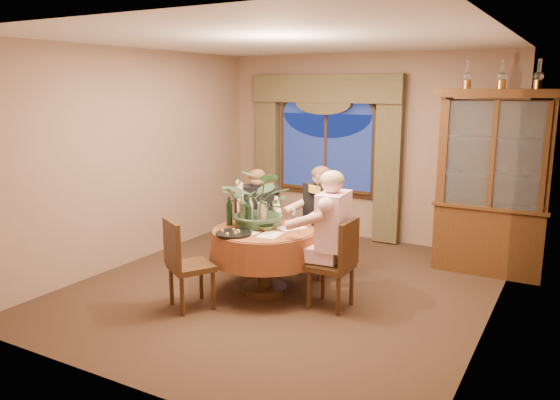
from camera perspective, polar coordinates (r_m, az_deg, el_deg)
The scene contains 36 objects.
floor at distance 6.50m, azimuth 0.42°, elevation -9.06°, with size 5.00×5.00×0.00m, color black.
wall_back at distance 8.40m, azimuth 8.77°, elevation 5.41°, with size 4.50×4.50×0.00m, color #82634F.
wall_right at distance 5.44m, azimuth 21.69°, elevation 1.28°, with size 5.00×5.00×0.00m, color #82634F.
ceiling at distance 6.09m, azimuth 0.47°, elevation 16.38°, with size 5.00×5.00×0.00m, color white.
window at distance 8.57m, azimuth 4.81°, elevation 4.96°, with size 1.62×0.10×1.32m, color navy, non-canonical shape.
arched_transom at distance 8.52m, azimuth 4.91°, elevation 10.18°, with size 1.60×0.06×0.44m, color navy, non-canonical shape.
drapery_left at distance 9.02m, azimuth -1.31°, elevation 4.57°, with size 0.38×0.14×2.32m, color #443C24.
drapery_right at distance 8.17m, azimuth 11.24°, elevation 3.59°, with size 0.38×0.14×2.32m, color #443C24.
swag_valance at distance 8.44m, azimuth 4.70°, elevation 11.53°, with size 2.45×0.16×0.42m, color #443C24, non-canonical shape.
dining_table at distance 6.22m, azimuth -1.62°, elevation -6.36°, with size 1.25×1.25×0.75m, color maroon.
china_cabinet at distance 7.22m, azimuth 21.39°, elevation 1.65°, with size 1.41×0.56×2.28m, color #3B200F.
oil_lamp_left at distance 7.19m, azimuth 18.99°, elevation 12.30°, with size 0.11×0.11×0.34m, color #A5722D, non-canonical shape.
oil_lamp_center at distance 7.13m, azimuth 22.19°, elevation 12.08°, with size 0.11×0.11×0.34m, color #A5722D, non-canonical shape.
oil_lamp_right at distance 7.09m, azimuth 25.43°, elevation 11.83°, with size 0.11×0.11×0.34m, color #A5722D, non-canonical shape.
chair_right at distance 5.81m, azimuth 5.33°, elevation -6.66°, with size 0.42×0.42×0.96m, color black.
chair_back_right at distance 6.78m, azimuth 4.12°, elevation -3.92°, with size 0.42×0.42×0.96m, color black.
chair_back at distance 6.99m, azimuth -2.82°, elevation -3.43°, with size 0.42×0.42×0.96m, color black.
chair_front_left at distance 5.85m, azimuth -9.27°, elevation -6.63°, with size 0.42×0.42×0.96m, color black.
person_pink at distance 5.82m, azimuth 5.56°, elevation -4.02°, with size 0.52×0.48×1.46m, color #F0BDCA, non-canonical shape.
person_back at distance 6.94m, azimuth -2.39°, elevation -2.05°, with size 0.47×0.43×1.31m, color black, non-canonical shape.
person_scarf at distance 6.63m, azimuth 4.40°, elevation -2.36°, with size 0.50×0.46×1.39m, color black, non-canonical shape.
stoneware_vase at distance 6.23m, azimuth -1.84°, elevation -1.47°, with size 0.14×0.14×0.27m, color #9B7C5F, non-canonical shape.
centerpiece_plant at distance 6.14m, azimuth -1.95°, elevation 2.50°, with size 0.86×0.96×0.75m, color #335433.
olive_bowl at distance 6.04m, azimuth -1.51°, elevation -2.94°, with size 0.17×0.17×0.05m, color #4B5126.
cheese_platter at distance 5.90m, azimuth -4.84°, elevation -3.50°, with size 0.39×0.39×0.02m, color black.
wine_bottle_0 at distance 6.26m, azimuth -5.32°, elevation -1.17°, with size 0.07×0.07×0.33m, color black.
wine_bottle_1 at distance 6.09m, azimuth -3.29°, elevation -1.51°, with size 0.07×0.07×0.33m, color black.
wine_bottle_2 at distance 6.35m, azimuth -3.06°, elevation -0.95°, with size 0.07×0.07×0.33m, color black.
wine_bottle_3 at distance 6.23m, azimuth -3.13°, elevation -1.20°, with size 0.07×0.07×0.33m, color tan.
wine_bottle_4 at distance 6.31m, azimuth -3.98°, elevation -1.04°, with size 0.07×0.07×0.33m, color tan.
tasting_paper_0 at distance 5.86m, azimuth -1.02°, elevation -3.65°, with size 0.21×0.30×0.00m, color white.
tasting_paper_1 at distance 6.14m, azimuth 1.18°, elevation -2.92°, with size 0.21×0.30×0.00m, color white.
tasting_paper_2 at distance 5.90m, azimuth -3.80°, elevation -3.55°, with size 0.21×0.30×0.00m, color white.
wine_glass_person_pink at distance 5.93m, azimuth 1.92°, elevation -2.60°, with size 0.07×0.07×0.18m, color silver, non-canonical shape.
wine_glass_person_back at distance 6.49m, azimuth -2.04°, elevation -1.34°, with size 0.07×0.07×0.18m, color silver, non-canonical shape.
wine_glass_person_scarf at distance 6.33m, azimuth 1.41°, elevation -1.67°, with size 0.07×0.07×0.18m, color silver, non-canonical shape.
Camera 1 is at (2.94, -5.31, 2.31)m, focal length 35.00 mm.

